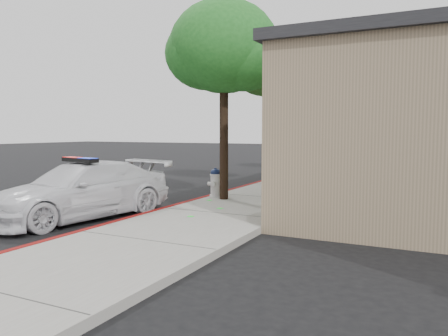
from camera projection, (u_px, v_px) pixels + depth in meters
ground at (162, 213)px, 11.60m from camera, size 120.00×120.00×0.00m
sidewalk at (261, 199)px, 13.56m from camera, size 3.20×60.00×0.15m
red_curb at (217, 195)px, 14.24m from camera, size 0.14×60.00×0.16m
clapboard_building at (447, 132)px, 16.47m from camera, size 7.30×20.89×4.24m
police_car at (81, 190)px, 10.90m from camera, size 2.89×5.11×1.52m
fire_hydrant at (215, 182)px, 13.50m from camera, size 0.51×0.44×0.89m
street_tree_near at (224, 51)px, 12.72m from camera, size 3.48×3.17×5.81m
street_tree_mid at (276, 67)px, 16.80m from camera, size 3.36×3.09×5.90m
street_tree_far at (328, 95)px, 22.60m from camera, size 2.96×2.71×5.13m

